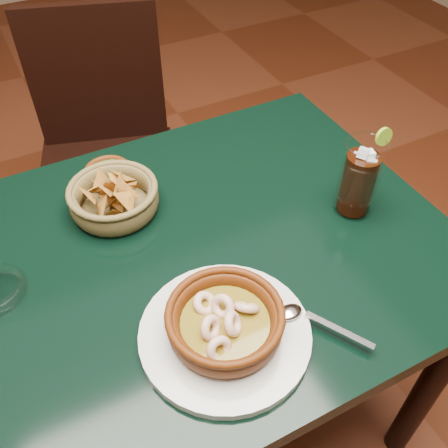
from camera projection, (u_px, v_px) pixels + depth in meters
name	position (u px, v px, depth m)	size (l,w,h in m)	color
ground	(180.00, 423.00, 1.51)	(7.00, 7.00, 0.00)	#471C0C
dining_table	(160.00, 293.00, 1.04)	(1.20, 0.80, 0.75)	black
dining_chair	(107.00, 151.00, 1.61)	(0.54, 0.54, 0.94)	black
shrimp_plate	(225.00, 325.00, 0.83)	(0.36, 0.29, 0.09)	silver
chip_basket	(114.00, 198.00, 1.05)	(0.22, 0.22, 0.12)	brown
guacamole_ramekin	(108.00, 174.00, 1.13)	(0.13, 0.13, 0.04)	#4A1E07
cola_drink	(359.00, 179.00, 1.02)	(0.17, 0.17, 0.20)	white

